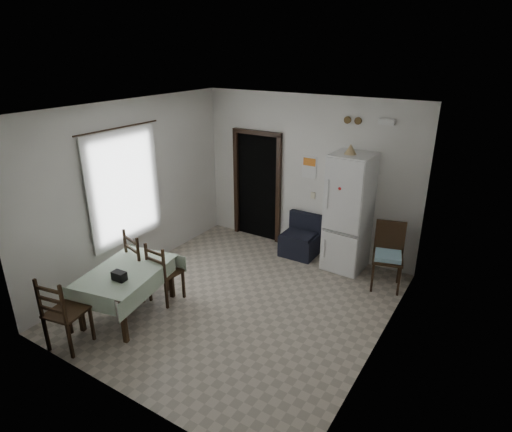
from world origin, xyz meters
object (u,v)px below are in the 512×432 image
object	(u,v)px
corner_chair	(388,257)
dining_chair_far_left	(146,262)
dining_chair_far_right	(165,271)
navy_seat	(300,236)
dining_chair_near_head	(66,311)
fridge	(349,213)
dining_table	(128,291)

from	to	relation	value
corner_chair	dining_chair_far_left	xyz separation A→B (m)	(-3.14, -2.15, 0.00)
corner_chair	dining_chair_far_right	xyz separation A→B (m)	(-2.75, -2.14, -0.05)
navy_seat	dining_chair_near_head	bearing A→B (deg)	-109.68
fridge	dining_chair_far_left	bearing A→B (deg)	-131.50
dining_table	dining_chair_far_right	bearing A→B (deg)	57.65
corner_chair	dining_chair_far_right	size ratio (longest dim) A/B	1.11
dining_chair_far_left	dining_chair_near_head	xyz separation A→B (m)	(0.09, -1.47, -0.02)
fridge	dining_chair_far_right	size ratio (longest dim) A/B	2.09
navy_seat	corner_chair	distance (m)	1.74
dining_chair_near_head	corner_chair	bearing A→B (deg)	-140.68
dining_table	dining_chair_near_head	bearing A→B (deg)	-107.04
navy_seat	corner_chair	xyz separation A→B (m)	(1.70, -0.31, 0.16)
navy_seat	dining_chair_near_head	distance (m)	4.16
fridge	dining_chair_near_head	xyz separation A→B (m)	(-2.24, -3.94, -0.50)
fridge	dining_table	distance (m)	3.76
navy_seat	dining_chair_far_right	world-z (taller)	dining_chair_far_right
dining_chair_far_right	dining_chair_near_head	distance (m)	1.52
fridge	dining_chair_far_right	world-z (taller)	fridge
fridge	dining_chair_far_right	bearing A→B (deg)	-126.49
fridge	dining_chair_far_left	world-z (taller)	fridge
fridge	dining_table	xyz separation A→B (m)	(-2.15, -3.01, -0.67)
corner_chair	dining_chair_near_head	bearing A→B (deg)	-145.28
fridge	dining_chair_near_head	bearing A→B (deg)	-117.84
dining_chair_far_left	dining_chair_near_head	size ratio (longest dim) A/B	1.03
fridge	corner_chair	world-z (taller)	fridge
corner_chair	fridge	bearing A→B (deg)	143.71
dining_chair_far_right	dining_chair_near_head	xyz separation A→B (m)	(-0.31, -1.48, 0.04)
navy_seat	dining_table	distance (m)	3.26
dining_chair_near_head	dining_table	bearing A→B (deg)	-106.19
dining_table	dining_chair_far_left	size ratio (longest dim) A/B	1.26
fridge	dining_table	world-z (taller)	fridge
navy_seat	dining_chair_far_left	size ratio (longest dim) A/B	0.70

